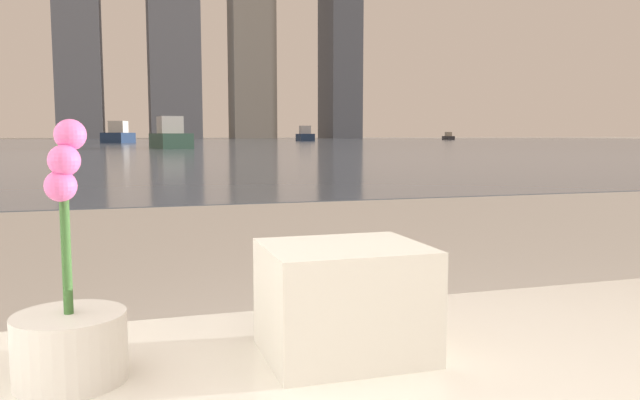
# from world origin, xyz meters

# --- Properties ---
(potted_orchid) EXTENTS (0.14, 0.14, 0.34)m
(potted_orchid) POSITION_xyz_m (-0.65, 0.79, 0.55)
(potted_orchid) COLOR silver
(potted_orchid) RESTS_ON bathtub
(towel_stack) EXTENTS (0.23, 0.19, 0.16)m
(towel_stack) POSITION_xyz_m (-0.28, 0.78, 0.57)
(towel_stack) COLOR silver
(towel_stack) RESTS_ON bathtub
(harbor_water) EXTENTS (180.00, 110.00, 0.01)m
(harbor_water) POSITION_xyz_m (0.00, 62.00, 0.01)
(harbor_water) COLOR slate
(harbor_water) RESTS_ON ground_plane
(harbor_boat_1) EXTENTS (3.08, 5.61, 2.00)m
(harbor_boat_1) POSITION_xyz_m (-1.41, 60.38, 0.71)
(harbor_boat_1) COLOR navy
(harbor_boat_1) RESTS_ON harbor_water
(harbor_boat_2) EXTENTS (2.20, 4.93, 1.79)m
(harbor_boat_2) POSITION_xyz_m (1.69, 36.22, 0.64)
(harbor_boat_2) COLOR #335647
(harbor_boat_2) RESTS_ON harbor_water
(harbor_boat_3) EXTENTS (2.27, 5.01, 1.82)m
(harbor_boat_3) POSITION_xyz_m (19.96, 73.13, 0.65)
(harbor_boat_3) COLOR navy
(harbor_boat_3) RESTS_ON harbor_water
(harbor_boat_4) EXTENTS (1.59, 3.12, 1.11)m
(harbor_boat_4) POSITION_xyz_m (43.82, 81.23, 0.40)
(harbor_boat_4) COLOR #2D2D33
(harbor_boat_4) RESTS_ON harbor_water
(skyline_tower_2) EXTENTS (7.38, 12.07, 39.42)m
(skyline_tower_2) POSITION_xyz_m (-8.33, 118.00, 19.71)
(skyline_tower_2) COLOR slate
(skyline_tower_2) RESTS_ON ground_plane
(skyline_tower_3) EXTENTS (8.74, 13.17, 33.92)m
(skyline_tower_3) POSITION_xyz_m (7.67, 118.00, 16.96)
(skyline_tower_3) COLOR slate
(skyline_tower_3) RESTS_ON ground_plane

